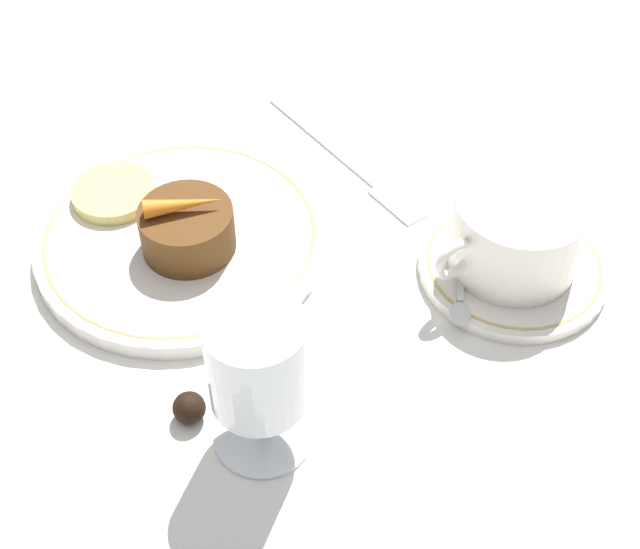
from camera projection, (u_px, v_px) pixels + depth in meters
name	position (u px, v px, depth m)	size (l,w,h in m)	color
ground_plane	(192.00, 259.00, 0.68)	(3.00, 3.00, 0.00)	white
dinner_plate	(179.00, 239.00, 0.68)	(0.22, 0.22, 0.01)	white
saucer	(513.00, 266.00, 0.67)	(0.14, 0.14, 0.01)	white
coffee_cup	(516.00, 231.00, 0.64)	(0.12, 0.10, 0.06)	white
spoon	(460.00, 281.00, 0.65)	(0.08, 0.09, 0.00)	silver
wine_glass	(258.00, 370.00, 0.52)	(0.06, 0.06, 0.11)	silver
fork	(358.00, 168.00, 0.75)	(0.03, 0.20, 0.01)	silver
dessert_cake	(186.00, 229.00, 0.66)	(0.07, 0.07, 0.04)	#563314
carrot_garnish	(182.00, 205.00, 0.64)	(0.06, 0.03, 0.01)	orange
pineapple_slice	(114.00, 193.00, 0.70)	(0.07, 0.07, 0.01)	#EFE075
chocolate_truffle	(189.00, 408.00, 0.58)	(0.02, 0.02, 0.02)	black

